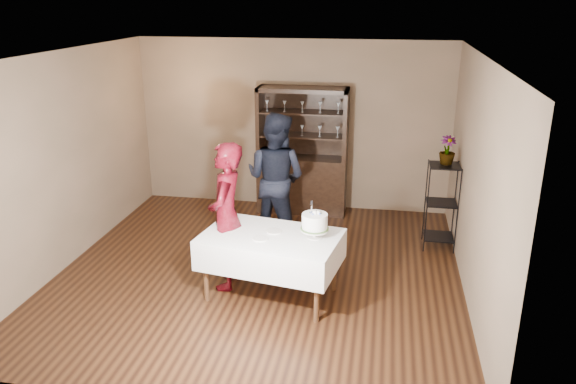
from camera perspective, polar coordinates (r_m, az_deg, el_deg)
name	(u,v)px	position (r m, az deg, el deg)	size (l,w,h in m)	color
floor	(260,272)	(7.21, -2.91, -8.14)	(5.00, 5.00, 0.00)	black
ceiling	(255,55)	(6.42, -3.33, 13.75)	(5.00, 5.00, 0.00)	silver
back_wall	(293,125)	(9.06, 0.48, 6.80)	(5.00, 0.02, 2.70)	brown
wall_left	(65,161)	(7.64, -21.72, 2.99)	(0.02, 5.00, 2.70)	brown
wall_right	(476,182)	(6.61, 18.54, 0.93)	(0.02, 5.00, 2.70)	brown
china_hutch	(302,171)	(8.97, 1.46, 2.12)	(1.40, 0.48, 2.00)	black
plant_etagere	(441,203)	(7.93, 15.31, -1.05)	(0.42, 0.42, 1.20)	black
cake_table	(271,250)	(6.43, -1.73, -5.87)	(1.67, 1.19, 0.77)	silver
woman	(226,216)	(6.59, -6.29, -2.47)	(0.65, 0.42, 1.77)	#3A050B
man	(276,178)	(7.79, -1.26, 1.42)	(0.90, 0.70, 1.85)	black
cake	(315,223)	(6.23, 2.73, -3.15)	(0.35, 0.35, 0.44)	beige
plate_near	(260,238)	(6.25, -2.82, -4.74)	(0.18, 0.18, 0.01)	beige
plate_far	(274,231)	(6.43, -1.43, -4.00)	(0.18, 0.18, 0.01)	beige
potted_plant	(447,150)	(7.76, 15.89, 4.10)	(0.21, 0.21, 0.38)	#40612E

